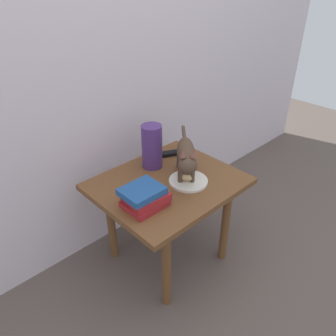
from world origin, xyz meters
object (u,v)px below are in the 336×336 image
plate (188,181)px  bread_roll (187,176)px  book_stack (144,197)px  green_vase (152,146)px  cat (186,155)px  tv_remote (173,153)px  side_table (168,194)px

plate → bread_roll: (-0.00, 0.01, 0.03)m
bread_roll → book_stack: bearing=-179.9°
bread_roll → green_vase: 0.25m
plate → cat: size_ratio=0.53×
plate → bread_roll: bearing=125.7°
green_vase → tv_remote: 0.20m
cat → book_stack: 0.31m
side_table → book_stack: book_stack is taller
cat → side_table: bearing=157.8°
side_table → bread_roll: (0.06, -0.07, 0.11)m
cat → green_vase: size_ratio=1.55×
green_vase → side_table: bearing=-104.7°
plate → cat: 0.13m
bread_roll → cat: size_ratio=0.22×
plate → book_stack: 0.28m
plate → tv_remote: tv_remote is taller
side_table → plate: 0.13m
side_table → green_vase: green_vase is taller
book_stack → green_vase: 0.36m
plate → book_stack: book_stack is taller
cat → tv_remote: cat is taller
bread_roll → book_stack: book_stack is taller
book_stack → bread_roll: bearing=0.1°
plate → green_vase: bearing=95.9°
cat → plate: bearing=-116.8°
book_stack → tv_remote: size_ratio=1.36×
bread_roll → cat: (0.02, 0.03, 0.09)m
bread_roll → side_table: bearing=133.3°
plate → bread_roll: bread_roll is taller
side_table → plate: (0.07, -0.08, 0.08)m
side_table → green_vase: (0.04, 0.17, 0.19)m
side_table → green_vase: bearing=75.3°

